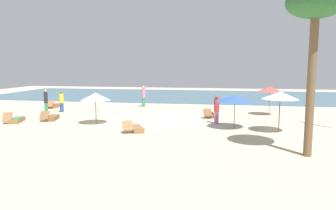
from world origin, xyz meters
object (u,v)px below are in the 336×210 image
lounger_0 (52,118)px  lounger_3 (16,120)px  surfboard (315,124)px  umbrella_3 (280,95)px  palm_1 (316,10)px  person_1 (217,109)px  lounger_1 (210,115)px  umbrella_1 (270,89)px  person_3 (46,101)px  person_2 (62,102)px  umbrella_0 (95,97)px  person_0 (144,96)px  lounger_2 (55,106)px  umbrella_2 (235,98)px  lounger_4 (136,128)px

lounger_0 → lounger_3: size_ratio=1.03×
lounger_3 → surfboard: 19.47m
umbrella_3 → palm_1: palm_1 is taller
person_1 → umbrella_3: bearing=-30.2°
lounger_1 → umbrella_1: bearing=19.6°
lounger_0 → person_3: size_ratio=0.96×
person_2 → person_3: (-0.97, -0.64, 0.11)m
lounger_3 → palm_1: palm_1 is taller
umbrella_0 → person_0: bearing=83.9°
palm_1 → umbrella_0: bearing=155.5°
lounger_3 → surfboard: size_ratio=0.79×
lounger_3 → lounger_2: bearing=100.0°
umbrella_2 → lounger_2: size_ratio=1.31×
lounger_4 → palm_1: (8.40, -3.51, 5.77)m
umbrella_1 → person_2: size_ratio=1.28×
umbrella_1 → person_1: bearing=-132.9°
umbrella_1 → lounger_1: 4.97m
lounger_3 → person_1: person_1 is taller
lounger_1 → person_3: 12.79m
lounger_4 → umbrella_2: bearing=17.9°
lounger_3 → person_0: bearing=54.8°
umbrella_2 → lounger_0: 12.41m
umbrella_3 → person_1: bearing=149.8°
person_2 → surfboard: person_2 is taller
umbrella_3 → person_1: umbrella_3 is taller
person_1 → lounger_0: bearing=-177.1°
person_1 → palm_1: size_ratio=0.27×
umbrella_2 → person_3: 14.87m
person_0 → person_1: size_ratio=1.02×
lounger_0 → surfboard: bearing=4.7°
umbrella_0 → lounger_3: bearing=-176.4°
lounger_4 → person_0: bearing=101.7°
umbrella_0 → surfboard: bearing=9.4°
umbrella_1 → person_1: (-3.83, -4.11, -1.04)m
umbrella_1 → lounger_0: bearing=-162.7°
person_0 → person_3: person_0 is taller
lounger_2 → palm_1: palm_1 is taller
umbrella_2 → person_3: umbrella_2 is taller
lounger_3 → lounger_4: size_ratio=0.98×
person_2 → person_3: person_3 is taller
lounger_0 → lounger_1: lounger_0 is taller
lounger_0 → lounger_3: 2.22m
lounger_4 → person_1: size_ratio=0.96×
lounger_2 → umbrella_2: bearing=-23.4°
lounger_2 → person_1: bearing=-20.3°
umbrella_2 → lounger_0: bearing=176.4°
umbrella_1 → person_0: (-10.49, 3.14, -1.01)m
umbrella_3 → lounger_4: umbrella_3 is taller
lounger_3 → lounger_4: 8.66m
umbrella_3 → lounger_0: size_ratio=1.29×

